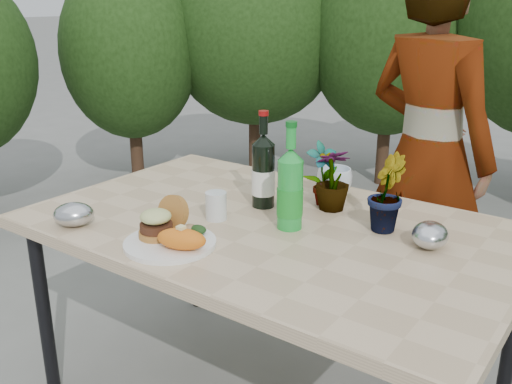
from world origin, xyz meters
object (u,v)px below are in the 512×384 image
Objects in this scene: dinner_plate at (170,243)px; wine_bottle at (263,172)px; patio_table at (270,238)px; person at (428,156)px.

dinner_plate is 0.81× the size of wine_bottle.
person reaches higher than patio_table.
person reaches higher than wine_bottle.
wine_bottle is at bearing 81.50° from person.
person is (0.33, 0.74, -0.05)m from wine_bottle.
patio_table is 0.25m from wine_bottle.
dinner_plate is at bearing -111.78° from wine_bottle.
patio_table is 0.97× the size of person.
patio_table is 4.63× the size of wine_bottle.
patio_table is 5.71× the size of dinner_plate.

